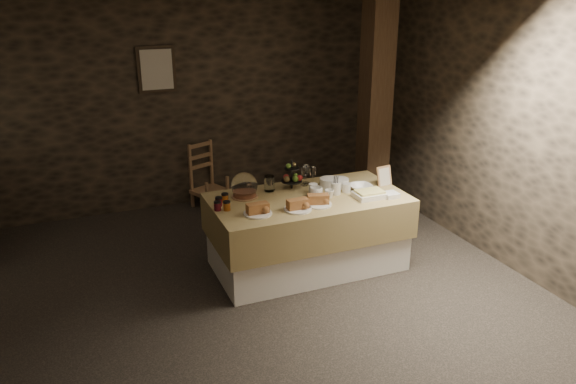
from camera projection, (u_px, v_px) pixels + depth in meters
name	position (u px, v px, depth m)	size (l,w,h in m)	color
ground_plane	(235.00, 296.00, 5.18)	(5.50, 5.00, 0.01)	black
room_shell	(229.00, 131.00, 4.64)	(5.52, 5.02, 2.60)	black
buffet_table	(308.00, 227.00, 5.58)	(1.90, 1.01, 0.75)	white
chair	(208.00, 178.00, 7.18)	(0.50, 0.49, 0.64)	#966E44
timber_column	(375.00, 111.00, 6.61)	(0.30, 0.30, 2.60)	black
framed_picture	(157.00, 69.00, 6.66)	(0.45, 0.04, 0.55)	#2D2216
plate_stack_a	(329.00, 183.00, 5.70)	(0.19, 0.19, 0.10)	white
plate_stack_b	(339.00, 183.00, 5.74)	(0.20, 0.20, 0.09)	white
cutlery_holder	(336.00, 188.00, 5.53)	(0.10, 0.10, 0.12)	white
cup_a	(316.00, 192.00, 5.45)	(0.13, 0.13, 0.10)	white
cup_b	(329.00, 194.00, 5.44)	(0.09, 0.09, 0.08)	white
mug_c	(313.00, 188.00, 5.56)	(0.09, 0.09, 0.10)	white
mug_d	(346.00, 188.00, 5.59)	(0.08, 0.08, 0.09)	white
bowl	(361.00, 187.00, 5.65)	(0.23, 0.23, 0.06)	white
cake_dome	(244.00, 187.00, 5.43)	(0.26, 0.26, 0.26)	#966E44
fruit_stand	(292.00, 177.00, 5.66)	(0.21, 0.21, 0.30)	black
bread_platter_left	(258.00, 210.00, 5.05)	(0.26, 0.26, 0.11)	white
bread_platter_center	(298.00, 206.00, 5.14)	(0.26, 0.26, 0.11)	white
bread_platter_right	(318.00, 201.00, 5.26)	(0.26, 0.26, 0.11)	white
jam_jars	(222.00, 203.00, 5.21)	(0.18, 0.26, 0.07)	#5B121D
tart_dish	(370.00, 194.00, 5.45)	(0.30, 0.22, 0.07)	white
square_dish	(391.00, 195.00, 5.46)	(0.14, 0.14, 0.04)	white
menu_frame	(384.00, 177.00, 5.76)	(0.17, 0.02, 0.22)	#966E44
storage_jar_a	(269.00, 184.00, 5.60)	(0.10, 0.10, 0.16)	white
storage_jar_b	(269.00, 183.00, 5.64)	(0.09, 0.09, 0.14)	white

